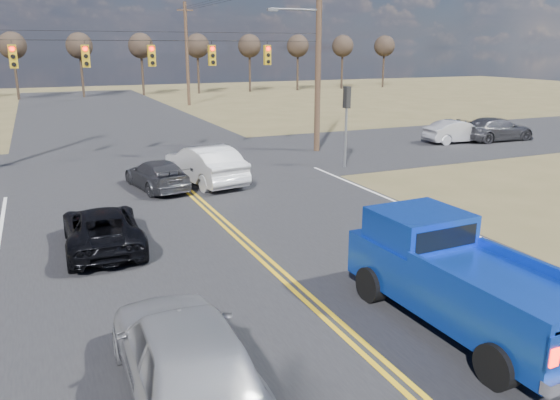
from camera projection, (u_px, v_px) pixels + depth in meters
name	position (u px, v px, depth m)	size (l,w,h in m)	color
ground	(334.00, 323.00, 11.65)	(160.00, 160.00, 0.00)	brown
road_main	(203.00, 204.00, 20.45)	(14.00, 120.00, 0.02)	#28282B
road_cross	(158.00, 164.00, 27.49)	(120.00, 12.00, 0.02)	#28282B
signal_gantry	(163.00, 61.00, 26.14)	(19.60, 4.83, 10.00)	#473323
utility_poles	(156.00, 58.00, 25.20)	(19.60, 58.32, 10.00)	#473323
treeline	(123.00, 47.00, 33.84)	(87.00, 117.80, 7.40)	#33261C
pickup_truck	(458.00, 278.00, 11.37)	(2.45, 5.79, 2.15)	black
silver_suv	(185.00, 355.00, 8.89)	(1.98, 4.93, 1.68)	#A0A1A8
black_suv	(102.00, 228.00, 15.81)	(2.07, 4.50, 1.25)	black
white_car_queue	(205.00, 164.00, 23.50)	(1.75, 5.01, 1.65)	white
dgrey_car_queue	(157.00, 175.00, 22.55)	(1.70, 4.18, 1.21)	#38383D
cross_car_east_near	(458.00, 132.00, 33.52)	(4.22, 1.47, 1.39)	#B1B2BA
cross_car_east_far	(496.00, 129.00, 34.26)	(5.01, 2.04, 1.45)	#37373C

